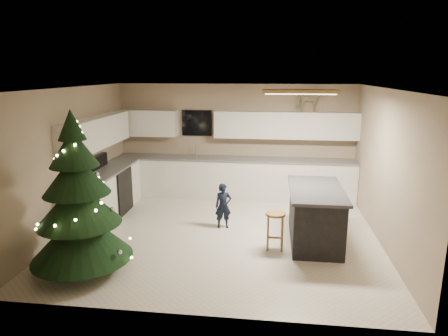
{
  "coord_description": "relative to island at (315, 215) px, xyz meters",
  "views": [
    {
      "loc": [
        0.86,
        -6.7,
        2.87
      ],
      "look_at": [
        0.0,
        0.35,
        1.15
      ],
      "focal_mm": 32.0,
      "sensor_mm": 36.0,
      "label": 1
    }
  ],
  "objects": [
    {
      "name": "christmas_tree",
      "position": [
        -3.48,
        -1.5,
        0.5
      ],
      "size": [
        1.49,
        1.44,
        2.38
      ],
      "rotation": [
        0.0,
        0.0,
        0.25
      ],
      "color": "#3F2816",
      "rests_on": "ground_plane"
    },
    {
      "name": "cabinetry",
      "position": [
        -2.54,
        1.75,
        0.28
      ],
      "size": [
        5.5,
        3.2,
        2.0
      ],
      "color": "silver",
      "rests_on": "ground_plane"
    },
    {
      "name": "island",
      "position": [
        0.0,
        0.0,
        0.0
      ],
      "size": [
        0.9,
        1.7,
        0.95
      ],
      "color": "black",
      "rests_on": "ground_plane"
    },
    {
      "name": "rocking_horse",
      "position": [
        0.02,
        2.43,
        1.78
      ],
      "size": [
        0.59,
        0.33,
        0.49
      ],
      "rotation": [
        0.0,
        0.0,
        1.71
      ],
      "color": "olive",
      "rests_on": "cabinetry"
    },
    {
      "name": "bar_stool",
      "position": [
        -0.68,
        -0.39,
        -0.01
      ],
      "size": [
        0.33,
        0.33,
        0.63
      ],
      "rotation": [
        0.0,
        0.0,
        0.22
      ],
      "color": "olive",
      "rests_on": "ground_plane"
    },
    {
      "name": "ground_plane",
      "position": [
        -1.63,
        0.1,
        -0.48
      ],
      "size": [
        5.5,
        5.5,
        0.0
      ],
      "primitive_type": "plane",
      "color": "beige"
    },
    {
      "name": "room_shell",
      "position": [
        -1.61,
        0.11,
        1.27
      ],
      "size": [
        5.52,
        5.02,
        2.61
      ],
      "color": "tan",
      "rests_on": "ground_plane"
    },
    {
      "name": "toddler",
      "position": [
        -1.64,
        0.42,
        -0.05
      ],
      "size": [
        0.36,
        0.29,
        0.85
      ],
      "primitive_type": "imported",
      "rotation": [
        0.0,
        0.0,
        0.29
      ],
      "color": "black",
      "rests_on": "ground_plane"
    }
  ]
}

